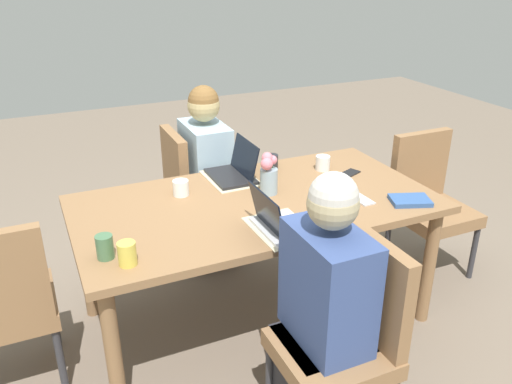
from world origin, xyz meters
name	(u,v)px	position (x,y,z in m)	size (l,w,h in m)	color
ground_plane	(256,315)	(0.00, 0.00, 0.00)	(10.00, 10.00, 0.00)	#756656
dining_table	(256,214)	(0.00, 0.00, 0.66)	(1.88, 0.99, 0.74)	olive
chair_near_left_near	(348,331)	(0.03, -0.85, 0.50)	(0.44, 0.44, 0.90)	olive
person_near_left_near	(325,322)	(-0.04, -0.79, 0.53)	(0.36, 0.40, 1.19)	#2D2D33
chair_far_left_mid	(193,189)	(-0.09, 0.80, 0.50)	(0.44, 0.44, 0.90)	olive
person_far_left_mid	(207,186)	(-0.02, 0.74, 0.53)	(0.36, 0.40, 1.19)	#2D2D33
chair_head_left_left_far	(3,302)	(-1.26, -0.04, 0.50)	(0.44, 0.44, 0.90)	olive
chair_head_right_right_near	(428,197)	(1.24, 0.06, 0.50)	(0.44, 0.44, 0.90)	olive
flower_vase	(269,175)	(0.10, 0.06, 0.85)	(0.10, 0.10, 0.23)	#8EA8B7
placemat_near_left_near	(282,229)	(-0.02, -0.33, 0.74)	(0.36, 0.26, 0.00)	beige
placemat_far_left_mid	(231,178)	(-0.01, 0.33, 0.74)	(0.36, 0.26, 0.00)	beige
laptop_far_left_mid	(235,170)	(0.02, 0.34, 0.78)	(0.22, 0.32, 0.21)	black
laptop_near_left_near	(279,223)	(-0.04, -0.35, 0.78)	(0.22, 0.32, 0.21)	silver
coffee_mug_near_left	(323,163)	(0.54, 0.24, 0.78)	(0.09, 0.09, 0.09)	white
coffee_mug_near_right	(181,188)	(-0.34, 0.23, 0.78)	(0.09, 0.09, 0.08)	white
coffee_mug_centre_left	(271,162)	(0.27, 0.38, 0.78)	(0.08, 0.08, 0.09)	#232328
coffee_mug_centre_right	(105,247)	(-0.82, -0.26, 0.79)	(0.07, 0.07, 0.11)	#47704C
coffee_mug_far_left	(127,254)	(-0.74, -0.35, 0.79)	(0.08, 0.08, 0.10)	#DBC64C
book_red_cover	(410,200)	(0.72, -0.35, 0.75)	(0.20, 0.14, 0.02)	#335693
phone_black	(349,174)	(0.65, 0.11, 0.74)	(0.15, 0.07, 0.01)	black
phone_silver	(362,199)	(0.51, -0.22, 0.74)	(0.15, 0.07, 0.01)	silver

